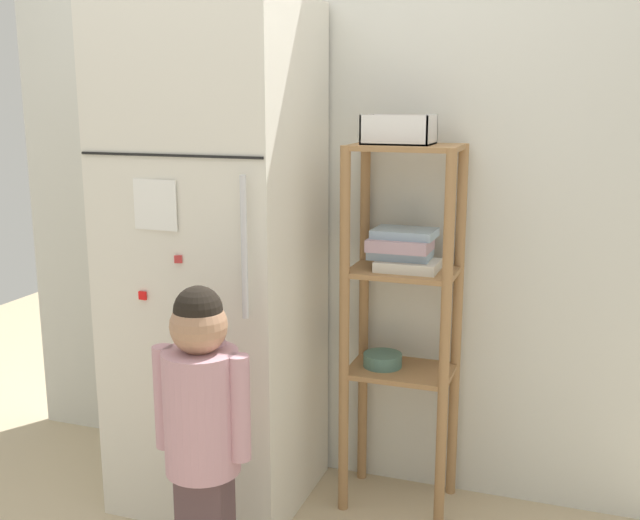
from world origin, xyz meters
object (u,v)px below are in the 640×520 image
Objects in this scene: child_standing at (202,411)px; fruit_bin at (401,133)px; pantry_shelf_unit at (401,292)px; refrigerator at (216,261)px.

child_standing is 4.15× the size of fruit_bin.
pantry_shelf_unit is at bearing 58.11° from child_standing.
refrigerator is 0.67m from child_standing.
pantry_shelf_unit is at bearing 13.13° from refrigerator.
refrigerator is 1.37× the size of pantry_shelf_unit.
fruit_bin reaches higher than child_standing.
refrigerator is at bearing 112.21° from child_standing.
fruit_bin is at bearing 58.88° from child_standing.
child_standing is 0.84m from pantry_shelf_unit.
refrigerator reaches higher than child_standing.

